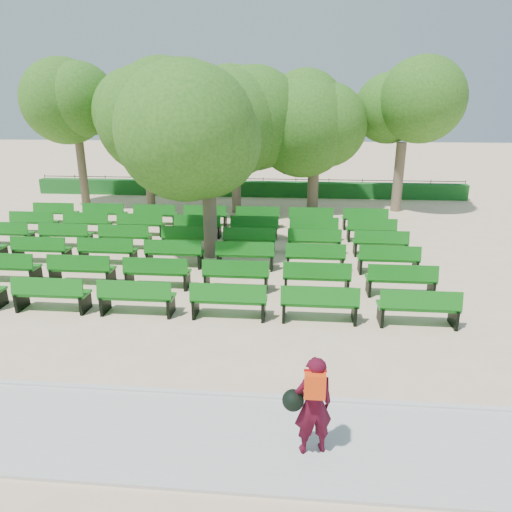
# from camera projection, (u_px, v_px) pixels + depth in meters

# --- Properties ---
(ground) EXTENTS (120.00, 120.00, 0.00)m
(ground) POSITION_uv_depth(u_px,v_px,m) (199.00, 277.00, 14.67)
(ground) COLOR beige
(paving) EXTENTS (30.00, 2.20, 0.06)m
(paving) POSITION_uv_depth(u_px,v_px,m) (107.00, 431.00, 7.66)
(paving) COLOR beige
(paving) RESTS_ON ground
(curb) EXTENTS (30.00, 0.12, 0.10)m
(curb) POSITION_uv_depth(u_px,v_px,m) (130.00, 390.00, 8.74)
(curb) COLOR silver
(curb) RESTS_ON ground
(hedge) EXTENTS (26.00, 0.70, 0.90)m
(hedge) POSITION_uv_depth(u_px,v_px,m) (246.00, 189.00, 27.78)
(hedge) COLOR #175C1F
(hedge) RESTS_ON ground
(fence) EXTENTS (26.00, 0.10, 1.02)m
(fence) POSITION_uv_depth(u_px,v_px,m) (247.00, 195.00, 28.29)
(fence) COLOR black
(fence) RESTS_ON ground
(tree_line) EXTENTS (21.80, 6.80, 7.04)m
(tree_line) POSITION_uv_depth(u_px,v_px,m) (238.00, 210.00, 24.13)
(tree_line) COLOR #346D1D
(tree_line) RESTS_ON ground
(bench_array) EXTENTS (2.00, 0.77, 1.23)m
(bench_array) POSITION_uv_depth(u_px,v_px,m) (182.00, 255.00, 16.52)
(bench_array) COLOR #137016
(bench_array) RESTS_ON ground
(tree_among) EXTENTS (4.94, 4.94, 6.62)m
(tree_among) POSITION_uv_depth(u_px,v_px,m) (207.00, 133.00, 15.36)
(tree_among) COLOR brown
(tree_among) RESTS_ON ground
(person) EXTENTS (0.82, 0.55, 1.66)m
(person) POSITION_uv_depth(u_px,v_px,m) (312.00, 404.00, 6.93)
(person) COLOR #44091A
(person) RESTS_ON ground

